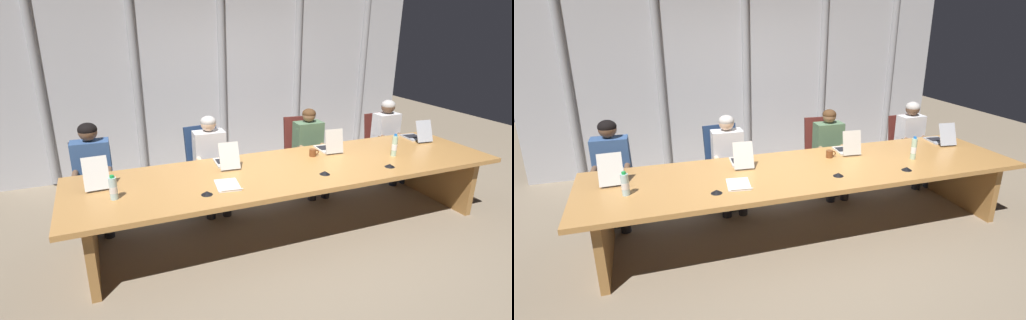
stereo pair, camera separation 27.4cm
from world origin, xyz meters
The scene contains 22 objects.
ground_plane centered at (0.00, 0.00, 0.00)m, with size 13.28×13.28×0.00m, color #7F705B.
conference_table centered at (0.00, 0.00, 0.61)m, with size 4.75×1.26×0.74m.
curtain_backdrop centered at (0.00, 2.46, 1.40)m, with size 6.64×0.17×2.81m.
laptop_left_end centered at (-2.01, 0.36, 0.80)m, with size 0.25×0.51×0.30m.
laptop_left_mid centered at (-0.66, 0.35, 0.80)m, with size 0.25×0.44×0.29m.
laptop_center centered at (0.66, 0.36, 0.80)m, with size 0.25×0.39×0.30m.
laptop_right_mid centered at (2.01, 0.35, 0.80)m, with size 0.27×0.43×0.28m.
office_chair_left_end centered at (-2.04, 1.03, 0.36)m, with size 0.60×0.60×0.95m.
office_chair_left_mid centered at (-0.71, 1.03, 0.37)m, with size 0.60×0.60×0.99m.
office_chair_center centered at (0.67, 1.03, 0.37)m, with size 0.60×0.60×0.98m.
office_chair_right_mid centered at (2.04, 1.03, 0.35)m, with size 0.60×0.60×0.92m.
person_left_end centered at (-2.05, 0.88, 0.70)m, with size 0.43×0.56×1.21m.
person_left_mid centered at (-0.69, 0.87, 0.66)m, with size 0.40×0.55×1.17m.
person_center centered at (0.70, 0.86, 0.65)m, with size 0.40×0.55×1.14m.
person_right_mid centered at (2.01, 0.87, 0.66)m, with size 0.38×0.55×1.16m.
water_bottle_primary centered at (1.27, -0.09, 0.86)m, with size 0.06×0.06×0.27m.
water_bottle_secondary centered at (-1.87, -0.11, 0.84)m, with size 0.07×0.07×0.23m.
coffee_mug_near centered at (0.38, 0.26, 0.78)m, with size 0.12×0.08×0.09m.
conference_mic_left_side centered at (-1.08, -0.33, 0.76)m, with size 0.11×0.11×0.04m, color black.
conference_mic_middle centered at (0.20, -0.30, 0.76)m, with size 0.11×0.11×0.04m, color black.
conference_mic_right_side centered at (0.98, -0.38, 0.76)m, with size 0.11×0.11×0.04m, color black.
spiral_notepad centered at (-0.84, -0.21, 0.75)m, with size 0.26×0.33×0.03m.
Camera 1 is at (-1.93, -3.65, 2.29)m, focal length 28.22 mm.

